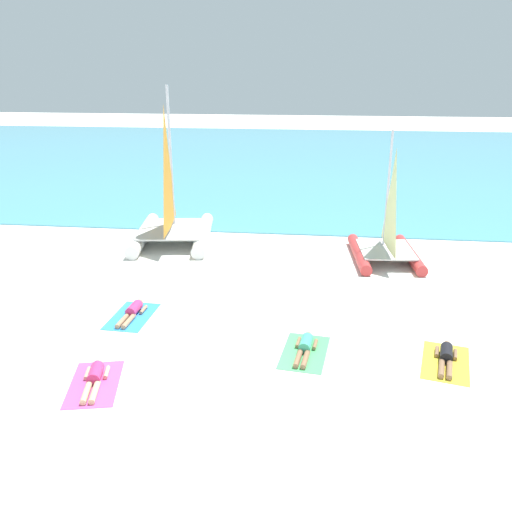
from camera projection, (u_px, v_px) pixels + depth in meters
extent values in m
plane|color=white|center=(270.00, 243.00, 21.81)|extent=(120.00, 120.00, 0.00)
cube|color=#4C9EB7|center=(295.00, 158.00, 41.64)|extent=(120.00, 40.00, 0.05)
cylinder|color=#CC3838|center=(359.00, 254.00, 19.98)|extent=(0.70, 3.65, 0.41)
cylinder|color=#CC3838|center=(410.00, 254.00, 19.91)|extent=(0.70, 3.65, 0.41)
cube|color=silver|center=(386.00, 249.00, 19.71)|extent=(2.08, 2.46, 0.05)
cylinder|color=silver|center=(388.00, 190.00, 19.47)|extent=(0.09, 0.09, 4.32)
pyramid|color=#EAEA99|center=(392.00, 199.00, 18.71)|extent=(0.20, 1.90, 3.63)
cylinder|color=white|center=(143.00, 235.00, 22.02)|extent=(1.15, 4.76, 0.54)
cylinder|color=white|center=(203.00, 234.00, 22.05)|extent=(1.15, 4.76, 0.54)
cube|color=silver|center=(172.00, 229.00, 21.72)|extent=(2.85, 3.32, 0.07)
cylinder|color=silver|center=(171.00, 158.00, 21.42)|extent=(0.11, 0.11, 5.63)
pyramid|color=orange|center=(167.00, 167.00, 20.43)|extent=(0.39, 2.46, 4.73)
cube|color=#338CD8|center=(132.00, 316.00, 15.43)|extent=(1.20, 1.95, 0.01)
cylinder|color=#D83372|center=(134.00, 308.00, 15.56)|extent=(0.33, 0.63, 0.30)
sphere|color=tan|center=(139.00, 303.00, 15.94)|extent=(0.22, 0.22, 0.22)
cylinder|color=tan|center=(123.00, 321.00, 15.00)|extent=(0.18, 0.79, 0.14)
cylinder|color=tan|center=(129.00, 321.00, 14.97)|extent=(0.18, 0.79, 0.14)
cylinder|color=tan|center=(129.00, 308.00, 15.77)|extent=(0.12, 0.45, 0.10)
cylinder|color=tan|center=(143.00, 310.00, 15.70)|extent=(0.12, 0.45, 0.10)
cube|color=#D84C99|center=(95.00, 384.00, 12.16)|extent=(1.48, 2.09, 0.01)
cylinder|color=#D83372|center=(96.00, 373.00, 12.29)|extent=(0.43, 0.67, 0.30)
sphere|color=#D8AD84|center=(99.00, 364.00, 12.68)|extent=(0.22, 0.22, 0.22)
cylinder|color=#D8AD84|center=(86.00, 392.00, 11.70)|extent=(0.31, 0.79, 0.14)
cylinder|color=#D8AD84|center=(95.00, 392.00, 11.72)|extent=(0.31, 0.79, 0.14)
cylinder|color=#D8AD84|center=(88.00, 373.00, 12.45)|extent=(0.19, 0.46, 0.10)
cylinder|color=#D8AD84|center=(107.00, 372.00, 12.49)|extent=(0.19, 0.46, 0.10)
cube|color=#4CB266|center=(304.00, 352.00, 13.49)|extent=(1.32, 2.02, 0.01)
cylinder|color=#3FB28C|center=(306.00, 343.00, 13.62)|extent=(0.37, 0.65, 0.30)
sphere|color=#8C6647|center=(308.00, 336.00, 13.99)|extent=(0.22, 0.22, 0.22)
cylinder|color=#8C6647|center=(298.00, 358.00, 13.07)|extent=(0.23, 0.79, 0.14)
cylinder|color=#8C6647|center=(305.00, 359.00, 13.03)|extent=(0.23, 0.79, 0.14)
cylinder|color=#8C6647|center=(298.00, 342.00, 13.84)|extent=(0.15, 0.46, 0.10)
cylinder|color=#8C6647|center=(315.00, 344.00, 13.74)|extent=(0.15, 0.46, 0.10)
cube|color=yellow|center=(446.00, 362.00, 13.03)|extent=(1.50, 2.10, 0.01)
cylinder|color=black|center=(446.00, 353.00, 13.16)|extent=(0.43, 0.67, 0.30)
sphere|color=#8C6647|center=(447.00, 345.00, 13.52)|extent=(0.22, 0.22, 0.22)
cylinder|color=#8C6647|center=(442.00, 368.00, 12.64)|extent=(0.31, 0.79, 0.14)
cylinder|color=#8C6647|center=(450.00, 370.00, 12.58)|extent=(0.31, 0.79, 0.14)
cylinder|color=#8C6647|center=(437.00, 352.00, 13.40)|extent=(0.20, 0.46, 0.10)
cylinder|color=#8C6647|center=(455.00, 355.00, 13.26)|extent=(0.20, 0.46, 0.10)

